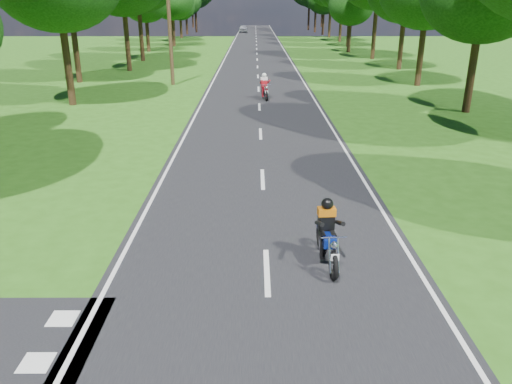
{
  "coord_description": "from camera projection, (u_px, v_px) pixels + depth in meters",
  "views": [
    {
      "loc": [
        -0.26,
        -7.45,
        5.49
      ],
      "look_at": [
        -0.23,
        4.0,
        1.1
      ],
      "focal_mm": 35.0,
      "sensor_mm": 36.0,
      "label": 1
    }
  ],
  "objects": [
    {
      "name": "ground",
      "position": [
        269.0,
        329.0,
        8.92
      ],
      "size": [
        160.0,
        160.0,
        0.0
      ],
      "primitive_type": "plane",
      "color": "#285613",
      "rests_on": "ground"
    },
    {
      "name": "main_road",
      "position": [
        257.0,
        54.0,
        55.6
      ],
      "size": [
        7.0,
        140.0,
        0.02
      ],
      "primitive_type": "cube",
      "color": "black",
      "rests_on": "ground"
    },
    {
      "name": "road_markings",
      "position": [
        256.0,
        55.0,
        53.85
      ],
      "size": [
        7.4,
        140.0,
        0.01
      ],
      "color": "silver",
      "rests_on": "main_road"
    },
    {
      "name": "telegraph_pole",
      "position": [
        169.0,
        24.0,
        33.59
      ],
      "size": [
        1.2,
        0.26,
        8.0
      ],
      "color": "#382616",
      "rests_on": "ground"
    },
    {
      "name": "rider_near_blue",
      "position": [
        328.0,
        232.0,
        10.93
      ],
      "size": [
        0.7,
        1.79,
        1.47
      ],
      "primitive_type": null,
      "rotation": [
        0.0,
        0.0,
        0.06
      ],
      "color": "navy",
      "rests_on": "main_road"
    },
    {
      "name": "rider_far_red",
      "position": [
        265.0,
        86.0,
        29.57
      ],
      "size": [
        0.84,
        1.87,
        1.51
      ],
      "primitive_type": null,
      "rotation": [
        0.0,
        0.0,
        0.13
      ],
      "color": "maroon",
      "rests_on": "main_road"
    },
    {
      "name": "distant_car",
      "position": [
        243.0,
        29.0,
        93.32
      ],
      "size": [
        1.68,
        4.08,
        1.39
      ],
      "primitive_type": "imported",
      "rotation": [
        0.0,
        0.0,
        0.01
      ],
      "color": "#AAADB1",
      "rests_on": "main_road"
    }
  ]
}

